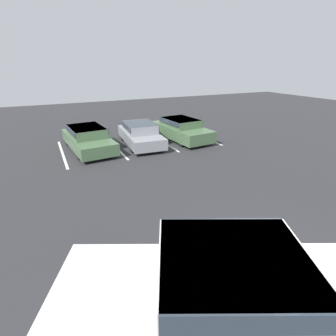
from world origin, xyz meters
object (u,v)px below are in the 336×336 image
parked_sedan_a (88,138)px  wheel_stop_curb (92,134)px  pickup_truck (250,302)px  parked_sedan_c (181,128)px  parked_sedan_b (140,133)px

parked_sedan_a → wheel_stop_curb: size_ratio=2.93×
pickup_truck → parked_sedan_a: pickup_truck is taller
parked_sedan_a → parked_sedan_c: size_ratio=1.04×
parked_sedan_a → wheel_stop_curb: 3.17m
parked_sedan_c → wheel_stop_curb: parked_sedan_c is taller
pickup_truck → wheel_stop_curb: pickup_truck is taller
parked_sedan_a → parked_sedan_c: (5.46, -0.33, 0.01)m
pickup_truck → parked_sedan_a: 11.90m
parked_sedan_b → parked_sedan_a: bearing=-91.6°
pickup_truck → wheel_stop_curb: 14.95m
pickup_truck → parked_sedan_b: pickup_truck is taller
parked_sedan_a → wheel_stop_curb: parked_sedan_a is taller
pickup_truck → parked_sedan_a: size_ratio=1.34×
parked_sedan_a → parked_sedan_c: 5.47m
pickup_truck → wheel_stop_curb: size_ratio=3.91×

